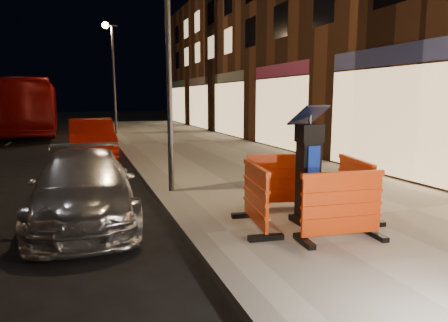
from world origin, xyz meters
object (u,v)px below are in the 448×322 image
object	(u,v)px
barrier_back	(281,181)
bus_doubledecker	(32,134)
barrier_bldgside	(355,188)
barrier_front	(342,206)
car_silver	(86,220)
parking_kiosk	(308,168)
car_red	(93,158)
barrier_kerbside	(256,197)

from	to	relation	value
barrier_back	bus_doubledecker	world-z (taller)	bus_doubledecker
barrier_bldgside	bus_doubledecker	bearing A→B (deg)	31.59
barrier_front	car_silver	size ratio (longest dim) A/B	0.31
parking_kiosk	bus_doubledecker	size ratio (longest dim) A/B	0.15
parking_kiosk	barrier_front	world-z (taller)	parking_kiosk
car_silver	bus_doubledecker	xyz separation A→B (m)	(-2.91, 19.37, 0.00)
parking_kiosk	barrier_back	world-z (taller)	parking_kiosk
car_silver	car_red	xyz separation A→B (m)	(0.33, 8.01, 0.00)
barrier_front	car_red	bearing A→B (deg)	111.90
parking_kiosk	barrier_front	xyz separation A→B (m)	(0.00, -0.95, -0.41)
barrier_bldgside	bus_doubledecker	world-z (taller)	bus_doubledecker
parking_kiosk	barrier_bldgside	size ratio (longest dim) A/B	1.40
barrier_front	car_silver	xyz separation A→B (m)	(-3.53, 2.81, -0.66)
barrier_bldgside	car_red	world-z (taller)	barrier_bldgside
car_silver	barrier_back	bearing A→B (deg)	-13.05
car_silver	barrier_bldgside	bearing A→B (deg)	-21.13
barrier_front	barrier_kerbside	bearing A→B (deg)	140.40
barrier_back	bus_doubledecker	xyz separation A→B (m)	(-6.44, 20.28, -0.66)
car_red	bus_doubledecker	bearing A→B (deg)	104.61
barrier_kerbside	bus_doubledecker	xyz separation A→B (m)	(-5.49, 21.23, -0.66)
parking_kiosk	barrier_back	bearing A→B (deg)	100.40
car_silver	bus_doubledecker	size ratio (longest dim) A/B	0.36
parking_kiosk	barrier_back	distance (m)	1.03
barrier_bldgside	bus_doubledecker	xyz separation A→B (m)	(-7.39, 21.23, -0.66)
barrier_front	barrier_bldgside	xyz separation A→B (m)	(0.95, 0.95, 0.00)
bus_doubledecker	barrier_front	bearing A→B (deg)	-76.03
barrier_kerbside	car_red	size ratio (longest dim) A/B	0.30
barrier_front	car_red	world-z (taller)	barrier_front
barrier_back	barrier_bldgside	xyz separation A→B (m)	(0.95, -0.95, 0.00)
barrier_bldgside	car_silver	xyz separation A→B (m)	(-4.48, 1.86, -0.66)
barrier_kerbside	car_silver	size ratio (longest dim) A/B	0.31
barrier_bldgside	car_red	distance (m)	10.73
car_silver	bus_doubledecker	world-z (taller)	bus_doubledecker
parking_kiosk	car_red	bearing A→B (deg)	118.39
barrier_back	barrier_bldgside	size ratio (longest dim) A/B	1.00
parking_kiosk	car_silver	xyz separation A→B (m)	(-3.53, 1.86, -1.07)
car_silver	car_red	world-z (taller)	car_red
car_silver	car_red	bearing A→B (deg)	89.09
barrier_bldgside	barrier_front	bearing A→B (deg)	147.40
barrier_back	car_silver	distance (m)	3.71
barrier_bldgside	bus_doubledecker	size ratio (longest dim) A/B	0.11
barrier_kerbside	bus_doubledecker	world-z (taller)	bus_doubledecker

